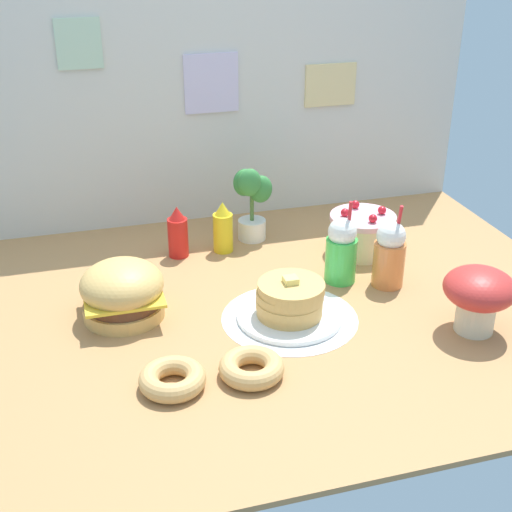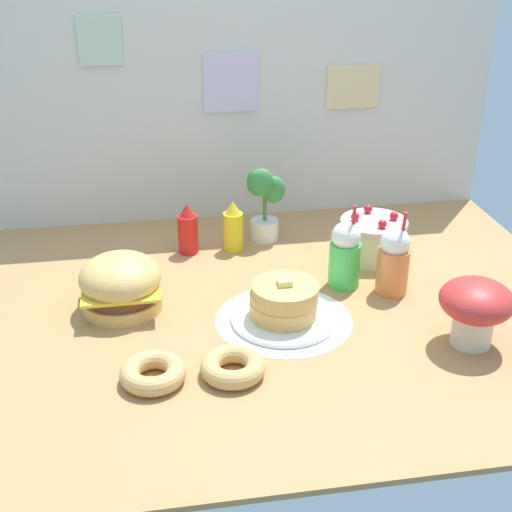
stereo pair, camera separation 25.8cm
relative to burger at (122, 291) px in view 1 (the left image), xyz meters
name	(u,v)px [view 1 (the left image)]	position (x,y,z in m)	size (l,w,h in m)	color
ground_plane	(265,310)	(0.50, -0.09, -0.11)	(2.44, 1.80, 0.02)	#B27F4C
back_wall	(208,105)	(0.50, 0.81, 0.43)	(2.44, 0.04, 1.06)	beige
doily_mat	(290,318)	(0.56, -0.18, -0.10)	(0.49, 0.49, 0.00)	white
burger	(122,291)	(0.00, 0.00, 0.00)	(0.29, 0.29, 0.21)	#DBA859
pancake_stack	(290,303)	(0.56, -0.18, -0.04)	(0.38, 0.38, 0.16)	white
layer_cake	(362,233)	(1.03, 0.26, -0.02)	(0.28, 0.28, 0.20)	beige
ketchup_bottle	(178,233)	(0.27, 0.43, 0.00)	(0.08, 0.08, 0.22)	red
mustard_bottle	(223,228)	(0.47, 0.43, 0.00)	(0.08, 0.08, 0.22)	yellow
cream_soda_cup	(341,250)	(0.84, 0.04, 0.03)	(0.12, 0.12, 0.33)	green
orange_float_cup	(389,254)	(1.01, -0.04, 0.03)	(0.12, 0.12, 0.33)	orange
donut_pink_glaze	(172,379)	(0.09, -0.46, -0.07)	(0.21, 0.21, 0.06)	tan
donut_chocolate	(252,367)	(0.34, -0.47, -0.07)	(0.21, 0.21, 0.06)	tan
potted_plant	(252,201)	(0.62, 0.51, 0.08)	(0.16, 0.13, 0.34)	white
mushroom_stool	(479,294)	(1.15, -0.43, 0.04)	(0.24, 0.24, 0.23)	beige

